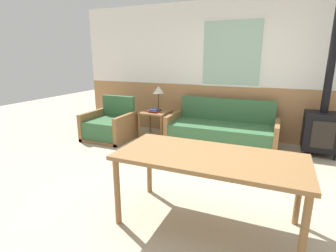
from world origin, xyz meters
name	(u,v)px	position (x,y,z in m)	size (l,w,h in m)	color
ground_plane	(204,198)	(0.00, 0.00, 0.00)	(16.00, 16.00, 0.00)	#B2A58C
wall_back	(242,71)	(-0.01, 2.63, 1.36)	(7.20, 0.09, 2.70)	#AD7A4C
couch	(221,132)	(-0.23, 2.03, 0.25)	(2.01, 0.87, 0.84)	olive
armchair	(110,127)	(-2.40, 1.52, 0.25)	(0.90, 0.83, 0.84)	olive
side_table	(155,115)	(-1.61, 2.01, 0.46)	(0.56, 0.56, 0.54)	olive
table_lamp	(158,91)	(-1.58, 2.10, 0.96)	(0.23, 0.23, 0.51)	#262628
book_stack	(154,111)	(-1.59, 1.91, 0.58)	(0.22, 0.18, 0.07)	#B22823
dining_table	(209,163)	(0.16, -0.47, 0.66)	(1.77, 0.81, 0.74)	olive
wood_stove	(322,122)	(1.42, 2.16, 0.57)	(0.55, 0.48, 2.44)	black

